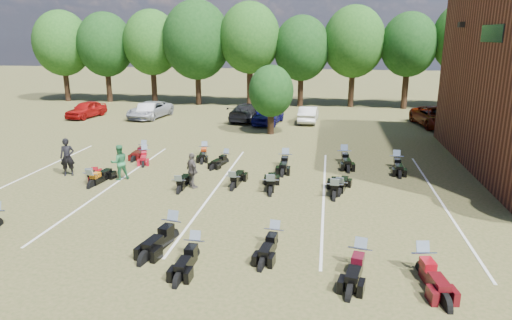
% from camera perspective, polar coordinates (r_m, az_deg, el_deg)
% --- Properties ---
extents(ground, '(160.00, 160.00, 0.00)m').
position_cam_1_polar(ground, '(18.12, 1.96, -7.16)').
color(ground, brown).
rests_on(ground, ground).
extents(car_0, '(2.32, 4.35, 1.41)m').
position_cam_1_polar(car_0, '(42.28, -20.46, 5.95)').
color(car_0, '#9A0E0E').
rests_on(car_0, ground).
extents(car_1, '(2.31, 4.23, 1.32)m').
position_cam_1_polar(car_1, '(40.56, -13.32, 6.08)').
color(car_1, '#B7B7BB').
rests_on(car_1, ground).
extents(car_2, '(3.01, 5.28, 1.39)m').
position_cam_1_polar(car_2, '(40.47, -13.12, 6.12)').
color(car_2, '#96989E').
rests_on(car_2, ground).
extents(car_3, '(3.11, 5.34, 1.46)m').
position_cam_1_polar(car_3, '(38.10, -0.89, 6.01)').
color(car_3, black).
rests_on(car_3, ground).
extents(car_4, '(2.39, 4.82, 1.58)m').
position_cam_1_polar(car_4, '(36.82, 1.55, 5.78)').
color(car_4, '#0C0C56').
rests_on(car_4, ground).
extents(car_5, '(1.56, 4.09, 1.33)m').
position_cam_1_polar(car_5, '(37.64, 6.57, 5.70)').
color(car_5, beige).
rests_on(car_5, ground).
extents(car_6, '(3.44, 5.82, 1.52)m').
position_cam_1_polar(car_6, '(38.25, 21.53, 5.03)').
color(car_6, '#561104').
rests_on(car_6, ground).
extents(car_7, '(3.01, 5.13, 1.39)m').
position_cam_1_polar(car_7, '(38.60, 22.36, 4.93)').
color(car_7, '#3A3A3F').
rests_on(car_7, ground).
extents(person_black, '(0.82, 0.68, 1.93)m').
position_cam_1_polar(person_black, '(24.96, -22.52, 0.33)').
color(person_black, black).
rests_on(person_black, ground).
extents(person_green, '(1.08, 1.05, 1.76)m').
position_cam_1_polar(person_green, '(23.44, -16.71, -0.27)').
color(person_green, '#2A7042').
rests_on(person_green, ground).
extents(person_grey, '(0.98, 1.02, 1.70)m').
position_cam_1_polar(person_grey, '(21.40, -7.97, -1.31)').
color(person_grey, '#524B46').
rests_on(person_grey, ground).
extents(motorcycle_2, '(0.77, 2.26, 1.25)m').
position_cam_1_polar(motorcycle_2, '(15.16, -7.63, -12.04)').
color(motorcycle_2, black).
rests_on(motorcycle_2, ground).
extents(motorcycle_3, '(0.97, 2.29, 1.24)m').
position_cam_1_polar(motorcycle_3, '(15.83, 2.27, -10.66)').
color(motorcycle_3, black).
rests_on(motorcycle_3, ground).
extents(motorcycle_4, '(1.22, 2.62, 1.41)m').
position_cam_1_polar(motorcycle_4, '(16.59, -10.40, -9.65)').
color(motorcycle_4, black).
rests_on(motorcycle_4, ground).
extents(motorcycle_5, '(1.24, 2.50, 1.33)m').
position_cam_1_polar(motorcycle_5, '(14.81, 12.74, -13.01)').
color(motorcycle_5, black).
rests_on(motorcycle_5, ground).
extents(motorcycle_6, '(1.18, 2.57, 1.38)m').
position_cam_1_polar(motorcycle_6, '(15.04, 19.98, -13.15)').
color(motorcycle_6, '#4C0A10').
rests_on(motorcycle_6, ground).
extents(motorcycle_7, '(1.39, 2.30, 1.22)m').
position_cam_1_polar(motorcycle_7, '(23.27, -19.93, -2.93)').
color(motorcycle_7, maroon).
rests_on(motorcycle_7, ground).
extents(motorcycle_8, '(0.95, 2.34, 1.27)m').
position_cam_1_polar(motorcycle_8, '(22.92, -19.83, -3.20)').
color(motorcycle_8, black).
rests_on(motorcycle_8, ground).
extents(motorcycle_9, '(0.80, 2.16, 1.19)m').
position_cam_1_polar(motorcycle_9, '(21.13, -9.57, -4.02)').
color(motorcycle_9, black).
rests_on(motorcycle_9, ground).
extents(motorcycle_10, '(0.86, 2.30, 1.26)m').
position_cam_1_polar(motorcycle_10, '(21.29, -2.90, -3.67)').
color(motorcycle_10, black).
rests_on(motorcycle_10, ground).
extents(motorcycle_11, '(1.09, 2.25, 1.20)m').
position_cam_1_polar(motorcycle_11, '(20.87, 10.40, -4.31)').
color(motorcycle_11, black).
rests_on(motorcycle_11, ground).
extents(motorcycle_12, '(0.97, 2.51, 1.37)m').
position_cam_1_polar(motorcycle_12, '(20.61, 1.81, -4.32)').
color(motorcycle_12, black).
rests_on(motorcycle_12, ground).
extents(motorcycle_13, '(0.87, 2.48, 1.37)m').
position_cam_1_polar(motorcycle_13, '(20.32, 9.72, -4.83)').
color(motorcycle_13, black).
rests_on(motorcycle_13, ground).
extents(motorcycle_14, '(0.71, 2.16, 1.20)m').
position_cam_1_polar(motorcycle_14, '(28.18, -13.83, 0.68)').
color(motorcycle_14, '#3E0809').
rests_on(motorcycle_14, ground).
extents(motorcycle_15, '(1.29, 2.18, 1.16)m').
position_cam_1_polar(motorcycle_15, '(27.08, -13.70, 0.09)').
color(motorcycle_15, maroon).
rests_on(motorcycle_15, ground).
extents(motorcycle_16, '(1.17, 2.11, 1.12)m').
position_cam_1_polar(motorcycle_16, '(25.61, -3.82, -0.38)').
color(motorcycle_16, black).
rests_on(motorcycle_16, ground).
extents(motorcycle_17, '(1.05, 2.26, 1.21)m').
position_cam_1_polar(motorcycle_17, '(27.17, -6.43, 0.49)').
color(motorcycle_17, black).
rests_on(motorcycle_17, ground).
extents(motorcycle_18, '(1.02, 2.56, 1.39)m').
position_cam_1_polar(motorcycle_18, '(26.12, 10.91, -0.31)').
color(motorcycle_18, black).
rests_on(motorcycle_18, ground).
extents(motorcycle_19, '(0.82, 2.48, 1.37)m').
position_cam_1_polar(motorcycle_19, '(24.99, 3.67, -0.77)').
color(motorcycle_19, black).
rests_on(motorcycle_19, ground).
extents(motorcycle_20, '(0.83, 2.42, 1.34)m').
position_cam_1_polar(motorcycle_20, '(25.76, 17.07, -0.94)').
color(motorcycle_20, black).
rests_on(motorcycle_20, ground).
extents(tree_line, '(56.00, 6.00, 9.79)m').
position_cam_1_polar(tree_line, '(45.72, 5.39, 14.55)').
color(tree_line, black).
rests_on(tree_line, ground).
extents(young_tree_midfield, '(3.20, 3.20, 4.70)m').
position_cam_1_polar(young_tree_midfield, '(32.59, 1.89, 8.61)').
color(young_tree_midfield, black).
rests_on(young_tree_midfield, ground).
extents(parking_lines, '(20.10, 14.00, 0.01)m').
position_cam_1_polar(parking_lines, '(21.40, -5.05, -3.59)').
color(parking_lines, silver).
rests_on(parking_lines, ground).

